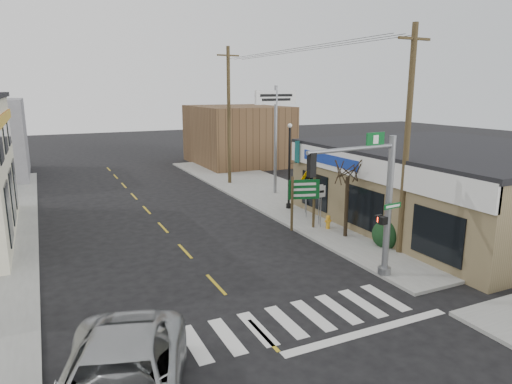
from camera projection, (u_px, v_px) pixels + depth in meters
name	position (u px, v px, depth m)	size (l,w,h in m)	color
ground	(263.00, 335.00, 13.63)	(140.00, 140.00, 0.00)	black
sidewalk_right	(300.00, 204.00, 28.84)	(6.00, 38.00, 0.13)	gray
center_line	(185.00, 251.00, 20.68)	(0.12, 56.00, 0.01)	gold
crosswalk	(257.00, 329.00, 13.98)	(11.00, 2.20, 0.01)	silver
thrift_store	(455.00, 188.00, 24.55)	(12.00, 14.00, 4.00)	olive
bldg_distant_right	(237.00, 135.00, 44.47)	(8.00, 10.00, 5.60)	brown
traffic_signal_pole	(376.00, 193.00, 16.82)	(4.39, 0.37, 5.55)	gray
guide_sign	(304.00, 195.00, 23.13)	(1.60, 0.14, 2.80)	#4E3F24
fire_hydrant	(328.00, 221.00, 23.52)	(0.23, 0.23, 0.73)	gold
ped_crossing_sign	(306.00, 184.00, 26.33)	(0.96, 0.07, 2.47)	gray
lamp_post	(290.00, 160.00, 27.05)	(0.66, 0.52, 5.11)	black
dance_center_sign	(276.00, 114.00, 30.56)	(3.44, 0.21, 7.30)	gray
bare_tree	(348.00, 166.00, 21.65)	(2.21, 2.21, 4.43)	black
shrub_front	(387.00, 234.00, 20.99)	(1.40, 1.40, 1.05)	#163219
shrub_back	(364.00, 211.00, 25.67)	(1.00, 1.00, 0.75)	black
utility_pole_near	(407.00, 140.00, 19.15)	(1.68, 0.25, 9.66)	#4E4026
utility_pole_far	(229.00, 115.00, 34.10)	(1.76, 0.26, 10.11)	#422D1C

